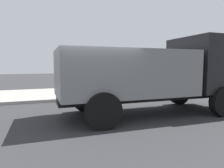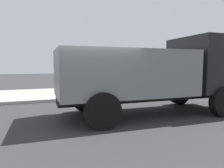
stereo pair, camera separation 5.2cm
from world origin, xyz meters
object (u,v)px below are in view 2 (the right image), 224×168
at_px(stop_sign, 114,68).
at_px(dump_truck_gray, 155,72).
at_px(fire_hydrant, 73,88).
at_px(loose_tire, 78,86).

relative_size(stop_sign, dump_truck_gray, 0.32).
height_order(fire_hydrant, stop_sign, stop_sign).
height_order(fire_hydrant, dump_truck_gray, dump_truck_gray).
bearing_deg(stop_sign, dump_truck_gray, -88.45).
distance_m(loose_tire, stop_sign, 2.30).
bearing_deg(stop_sign, fire_hydrant, 169.17).
bearing_deg(dump_truck_gray, loose_tire, 117.72).
xyz_separation_m(stop_sign, dump_truck_gray, (0.12, -4.31, -0.08)).
bearing_deg(fire_hydrant, stop_sign, -10.83).
relative_size(loose_tire, stop_sign, 0.53).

